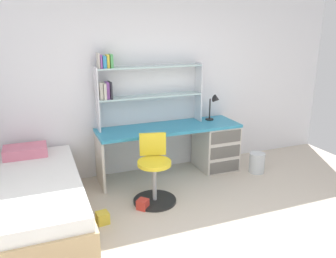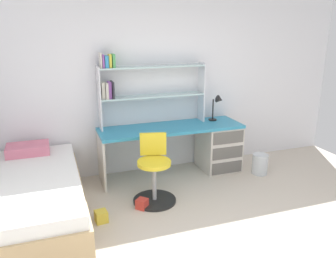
{
  "view_description": "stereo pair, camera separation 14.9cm",
  "coord_description": "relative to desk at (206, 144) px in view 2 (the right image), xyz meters",
  "views": [
    {
      "loc": [
        -1.63,
        -2.11,
        2.05
      ],
      "look_at": [
        -0.23,
        1.43,
        0.9
      ],
      "focal_mm": 36.74,
      "sensor_mm": 36.0,
      "label": 1
    },
    {
      "loc": [
        -1.49,
        -2.17,
        2.05
      ],
      "look_at": [
        -0.23,
        1.43,
        0.9
      ],
      "focal_mm": 36.74,
      "sensor_mm": 36.0,
      "label": 2
    }
  ],
  "objects": [
    {
      "name": "desk",
      "position": [
        0.0,
        0.0,
        0.0
      ],
      "size": [
        2.0,
        0.6,
        0.71
      ],
      "color": "teal",
      "rests_on": "ground_plane"
    },
    {
      "name": "desk_lamp",
      "position": [
        0.22,
        0.08,
        0.57
      ],
      "size": [
        0.2,
        0.17,
        0.38
      ],
      "color": "black",
      "rests_on": "desk"
    },
    {
      "name": "bed_platform",
      "position": [
        -2.4,
        -0.69,
        -0.14
      ],
      "size": [
        1.12,
        2.0,
        0.65
      ],
      "color": "tan",
      "rests_on": "ground_plane"
    },
    {
      "name": "waste_bin",
      "position": [
        0.68,
        -0.4,
        -0.26
      ],
      "size": [
        0.22,
        0.22,
        0.29
      ],
      "primitive_type": "cylinder",
      "color": "silver",
      "rests_on": "ground_plane"
    },
    {
      "name": "room_shell",
      "position": [
        -1.81,
        -0.89,
        0.98
      ],
      "size": [
        5.78,
        5.87,
        2.76
      ],
      "color": "silver",
      "rests_on": "ground_plane"
    },
    {
      "name": "swivel_chair",
      "position": [
        -0.99,
        -0.65,
        -0.07
      ],
      "size": [
        0.52,
        0.52,
        0.82
      ],
      "color": "black",
      "rests_on": "ground_plane"
    },
    {
      "name": "bookshelf_hutch",
      "position": [
        -0.92,
        0.18,
        0.9
      ],
      "size": [
        1.48,
        0.22,
        1.01
      ],
      "color": "silver",
      "rests_on": "desk"
    },
    {
      "name": "toy_block_yellow_1",
      "position": [
        -1.68,
        -0.92,
        -0.34
      ],
      "size": [
        0.14,
        0.14,
        0.13
      ],
      "primitive_type": "cube",
      "rotation": [
        0.0,
        0.0,
        0.12
      ],
      "color": "gold",
      "rests_on": "ground_plane"
    },
    {
      "name": "toy_block_red_0",
      "position": [
        -1.18,
        -0.79,
        -0.34
      ],
      "size": [
        0.17,
        0.17,
        0.12
      ],
      "primitive_type": "cube",
      "rotation": [
        0.0,
        0.0,
        2.35
      ],
      "color": "red",
      "rests_on": "ground_plane"
    }
  ]
}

